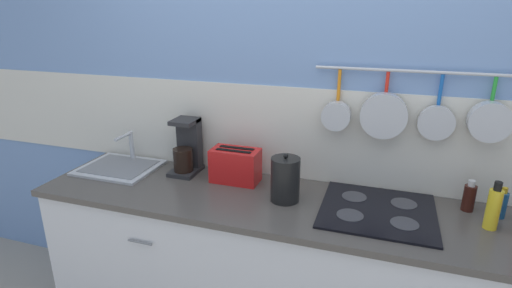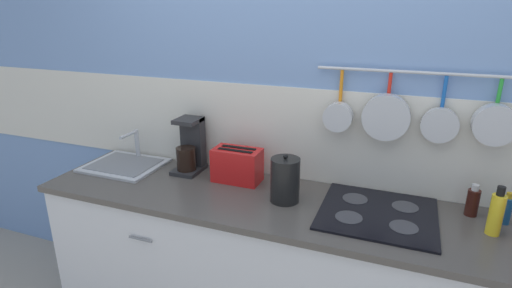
{
  "view_description": "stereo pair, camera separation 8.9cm",
  "coord_description": "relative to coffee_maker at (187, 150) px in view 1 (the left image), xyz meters",
  "views": [
    {
      "loc": [
        0.49,
        -1.81,
        1.89
      ],
      "look_at": [
        -0.12,
        0.0,
        1.23
      ],
      "focal_mm": 28.0,
      "sensor_mm": 36.0,
      "label": 1
    },
    {
      "loc": [
        0.57,
        -1.78,
        1.89
      ],
      "look_at": [
        -0.12,
        0.0,
        1.23
      ],
      "focal_mm": 28.0,
      "sensor_mm": 36.0,
      "label": 2
    }
  ],
  "objects": [
    {
      "name": "countertop",
      "position": [
        0.63,
        -0.21,
        -0.16
      ],
      "size": [
        2.65,
        0.64,
        0.03
      ],
      "color": "#4C4742",
      "rests_on": "cabinet_base"
    },
    {
      "name": "bottle_olive_oil",
      "position": [
        1.55,
        -0.01,
        -0.07
      ],
      "size": [
        0.06,
        0.06,
        0.16
      ],
      "color": "#33140F",
      "rests_on": "countertop"
    },
    {
      "name": "kettle",
      "position": [
        0.66,
        -0.19,
        -0.02
      ],
      "size": [
        0.15,
        0.15,
        0.26
      ],
      "color": "black",
      "rests_on": "countertop"
    },
    {
      "name": "bottle_sesame_oil",
      "position": [
        1.69,
        -0.04,
        -0.07
      ],
      "size": [
        0.05,
        0.05,
        0.16
      ],
      "color": "navy",
      "rests_on": "countertop"
    },
    {
      "name": "bottle_hot_sauce",
      "position": [
        1.62,
        -0.16,
        -0.04
      ],
      "size": [
        0.06,
        0.06,
        0.23
      ],
      "color": "yellow",
      "rests_on": "countertop"
    },
    {
      "name": "toaster",
      "position": [
        0.33,
        -0.05,
        -0.04
      ],
      "size": [
        0.29,
        0.15,
        0.2
      ],
      "color": "red",
      "rests_on": "countertop"
    },
    {
      "name": "coffee_maker",
      "position": [
        0.0,
        0.0,
        0.0
      ],
      "size": [
        0.16,
        0.21,
        0.33
      ],
      "color": "#262628",
      "rests_on": "countertop"
    },
    {
      "name": "cooktop",
      "position": [
        1.13,
        -0.17,
        -0.13
      ],
      "size": [
        0.55,
        0.52,
        0.01
      ],
      "color": "black",
      "rests_on": "countertop"
    },
    {
      "name": "cabinet_base",
      "position": [
        0.63,
        -0.21,
        -0.62
      ],
      "size": [
        2.61,
        0.61,
        0.89
      ],
      "color": "silver",
      "rests_on": "ground_plane"
    },
    {
      "name": "sink_basin",
      "position": [
        -0.42,
        -0.1,
        -0.12
      ],
      "size": [
        0.46,
        0.39,
        0.2
      ],
      "color": "#B7BABF",
      "rests_on": "countertop"
    },
    {
      "name": "wall_back",
      "position": [
        0.64,
        0.15,
        0.21
      ],
      "size": [
        7.2,
        0.16,
        2.6
      ],
      "color": "#7293C6",
      "rests_on": "ground_plane"
    }
  ]
}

